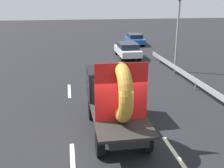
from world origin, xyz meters
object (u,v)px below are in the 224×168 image
at_px(traffic_light, 179,18).
at_px(oncoming_car, 135,39).
at_px(flatbed_truck, 114,93).
at_px(distant_sedan, 128,50).

xyz_separation_m(traffic_light, oncoming_car, (-0.07, 12.35, -3.26)).
bearing_deg(flatbed_truck, traffic_light, 53.82).
bearing_deg(traffic_light, flatbed_truck, -126.18).
bearing_deg(distant_sedan, flatbed_truck, -104.77).
height_order(distant_sedan, oncoming_car, distant_sedan).
bearing_deg(flatbed_truck, distant_sedan, 75.23).
distance_m(flatbed_truck, distant_sedan, 14.33).
xyz_separation_m(flatbed_truck, traffic_light, (6.08, 8.32, 2.36)).
relative_size(flatbed_truck, traffic_light, 0.83).
relative_size(flatbed_truck, oncoming_car, 1.32).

